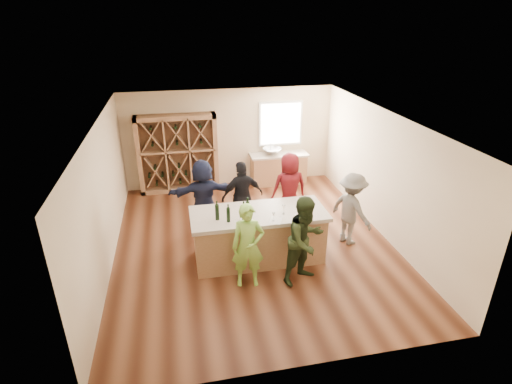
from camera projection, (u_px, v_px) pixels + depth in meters
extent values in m
cube|color=#5A301C|center=(253.00, 244.00, 8.98)|extent=(6.00, 7.00, 0.10)
cube|color=white|center=(253.00, 117.00, 7.78)|extent=(6.00, 7.00, 0.10)
cube|color=beige|center=(229.00, 137.00, 11.54)|extent=(6.00, 0.10, 2.80)
cube|color=beige|center=(306.00, 292.00, 5.22)|extent=(6.00, 0.10, 2.80)
cube|color=beige|center=(101.00, 198.00, 7.82)|extent=(0.10, 7.00, 2.80)
cube|color=beige|center=(387.00, 175.00, 8.94)|extent=(0.10, 7.00, 2.80)
cube|color=white|center=(281.00, 124.00, 11.60)|extent=(1.30, 0.06, 1.30)
cube|color=white|center=(281.00, 124.00, 11.57)|extent=(1.18, 0.01, 1.18)
cube|color=#9B6E4A|center=(178.00, 154.00, 11.14)|extent=(2.20, 0.45, 2.20)
cube|color=#9B6E4A|center=(278.00, 169.00, 11.89)|extent=(1.60, 0.58, 0.86)
cube|color=#B6A796|center=(279.00, 155.00, 11.70)|extent=(1.70, 0.62, 0.06)
imported|color=silver|center=(272.00, 151.00, 11.61)|extent=(0.54, 0.54, 0.19)
cylinder|color=silver|center=(271.00, 147.00, 11.75)|extent=(0.02, 0.02, 0.30)
cube|color=#9B6E4A|center=(259.00, 237.00, 8.20)|extent=(2.60, 1.00, 1.00)
cube|color=#B6A796|center=(259.00, 214.00, 7.98)|extent=(2.72, 1.12, 0.08)
cylinder|color=black|center=(217.00, 212.00, 7.62)|extent=(0.09, 0.09, 0.32)
cylinder|color=black|center=(228.00, 215.00, 7.55)|extent=(0.08, 0.08, 0.29)
cylinder|color=black|center=(244.00, 213.00, 7.60)|extent=(0.08, 0.08, 0.31)
cylinder|color=black|center=(248.00, 209.00, 7.76)|extent=(0.09, 0.09, 0.31)
cone|color=white|center=(247.00, 221.00, 7.44)|extent=(0.08, 0.08, 0.18)
cone|color=white|center=(274.00, 217.00, 7.60)|extent=(0.08, 0.08, 0.17)
cone|color=white|center=(299.00, 214.00, 7.68)|extent=(0.09, 0.09, 0.19)
cone|color=white|center=(284.00, 209.00, 7.87)|extent=(0.09, 0.09, 0.18)
cone|color=white|center=(305.00, 209.00, 7.89)|extent=(0.08, 0.08, 0.17)
cube|color=white|center=(246.00, 223.00, 7.56)|extent=(0.32, 0.39, 0.00)
cube|color=white|center=(276.00, 220.00, 7.66)|extent=(0.33, 0.37, 0.00)
cube|color=white|center=(303.00, 217.00, 7.76)|extent=(0.23, 0.32, 0.00)
imported|color=#8CC64C|center=(248.00, 246.00, 7.29)|extent=(0.65, 0.50, 1.66)
imported|color=#263319|center=(305.00, 240.00, 7.39)|extent=(0.97, 0.80, 1.75)
imported|color=slate|center=(351.00, 209.00, 8.65)|extent=(0.88, 1.17, 1.65)
imported|color=black|center=(242.00, 196.00, 9.20)|extent=(1.06, 0.66, 1.69)
imported|color=#590F14|center=(289.00, 188.00, 9.55)|extent=(0.88, 0.60, 1.74)
imported|color=#191E38|center=(203.00, 195.00, 9.24)|extent=(1.62, 0.66, 1.72)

